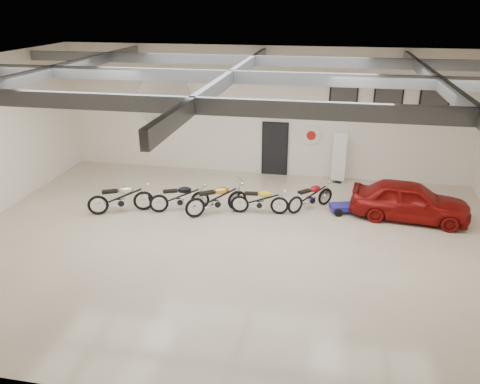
% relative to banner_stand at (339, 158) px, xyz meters
% --- Properties ---
extents(floor, '(16.00, 12.00, 0.01)m').
position_rel_banner_stand_xyz_m(floor, '(-3.02, -5.50, -0.97)').
color(floor, beige).
rests_on(floor, ground).
extents(ceiling, '(16.00, 12.00, 0.01)m').
position_rel_banner_stand_xyz_m(ceiling, '(-3.02, -5.50, 4.03)').
color(ceiling, slate).
rests_on(ceiling, back_wall).
extents(back_wall, '(16.00, 0.02, 5.00)m').
position_rel_banner_stand_xyz_m(back_wall, '(-3.02, 0.50, 1.53)').
color(back_wall, silver).
rests_on(back_wall, floor).
extents(ceiling_beams, '(15.80, 11.80, 0.32)m').
position_rel_banner_stand_xyz_m(ceiling_beams, '(-3.02, -5.50, 3.78)').
color(ceiling_beams, '#5A5D61').
rests_on(ceiling_beams, ceiling).
extents(door, '(0.92, 0.08, 2.10)m').
position_rel_banner_stand_xyz_m(door, '(-2.52, 0.45, 0.08)').
color(door, black).
rests_on(door, back_wall).
extents(logo_plaque, '(2.30, 0.06, 1.16)m').
position_rel_banner_stand_xyz_m(logo_plaque, '(-7.02, 0.45, 1.83)').
color(logo_plaque, silver).
rests_on(logo_plaque, back_wall).
extents(poster_left, '(1.05, 0.08, 1.35)m').
position_rel_banner_stand_xyz_m(poster_left, '(-0.02, 0.46, 2.13)').
color(poster_left, black).
rests_on(poster_left, back_wall).
extents(poster_mid, '(1.05, 0.08, 1.35)m').
position_rel_banner_stand_xyz_m(poster_mid, '(1.58, 0.46, 2.13)').
color(poster_mid, black).
rests_on(poster_mid, back_wall).
extents(poster_right, '(1.05, 0.08, 1.35)m').
position_rel_banner_stand_xyz_m(poster_right, '(3.18, 0.46, 2.13)').
color(poster_right, black).
rests_on(poster_right, back_wall).
extents(oil_sign, '(0.72, 0.10, 0.72)m').
position_rel_banner_stand_xyz_m(oil_sign, '(-1.12, 0.45, 0.73)').
color(oil_sign, white).
rests_on(oil_sign, back_wall).
extents(banner_stand, '(0.56, 0.32, 1.94)m').
position_rel_banner_stand_xyz_m(banner_stand, '(0.00, 0.00, 0.00)').
color(banner_stand, white).
rests_on(banner_stand, floor).
extents(motorcycle_silver, '(2.17, 1.48, 1.09)m').
position_rel_banner_stand_xyz_m(motorcycle_silver, '(-7.05, -4.16, -0.43)').
color(motorcycle_silver, silver).
rests_on(motorcycle_silver, floor).
extents(motorcycle_black, '(2.04, 1.32, 1.02)m').
position_rel_banner_stand_xyz_m(motorcycle_black, '(-5.19, -3.67, -0.46)').
color(motorcycle_black, silver).
rests_on(motorcycle_black, floor).
extents(motorcycle_gold, '(2.11, 1.75, 1.10)m').
position_rel_banner_stand_xyz_m(motorcycle_gold, '(-3.93, -3.66, -0.42)').
color(motorcycle_gold, silver).
rests_on(motorcycle_gold, floor).
extents(motorcycle_yellow, '(1.92, 0.77, 0.97)m').
position_rel_banner_stand_xyz_m(motorcycle_yellow, '(-2.54, -3.38, -0.49)').
color(motorcycle_yellow, silver).
rests_on(motorcycle_yellow, floor).
extents(motorcycle_red, '(1.76, 1.71, 0.98)m').
position_rel_banner_stand_xyz_m(motorcycle_red, '(-0.91, -2.71, -0.48)').
color(motorcycle_red, silver).
rests_on(motorcycle_red, floor).
extents(go_kart, '(1.61, 1.05, 0.54)m').
position_rel_banner_stand_xyz_m(go_kart, '(0.48, -2.71, -0.70)').
color(go_kart, navy).
rests_on(go_kart, floor).
extents(vintage_car, '(1.90, 3.82, 1.25)m').
position_rel_banner_stand_xyz_m(vintage_car, '(2.23, -2.84, -0.35)').
color(vintage_car, maroon).
rests_on(vintage_car, floor).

